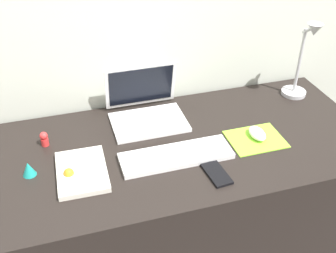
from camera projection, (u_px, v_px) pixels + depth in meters
back_wall at (148, 80)px, 1.83m from camera, size 2.76×0.05×1.65m
desk at (173, 213)px, 1.79m from camera, size 1.56×0.68×0.74m
laptop at (145, 106)px, 1.71m from camera, size 0.30×0.26×0.21m
keyboard at (176, 156)px, 1.51m from camera, size 0.41×0.13×0.02m
mousepad at (256, 139)px, 1.60m from camera, size 0.21×0.17×0.00m
mouse at (257, 133)px, 1.60m from camera, size 0.06×0.10×0.03m
cell_phone at (217, 174)px, 1.43m from camera, size 0.08×0.13×0.01m
desk_lamp at (303, 63)px, 1.78m from camera, size 0.11×0.14×0.35m
notebook_pad at (82, 172)px, 1.43m from camera, size 0.18×0.24×0.02m
toy_figurine_red at (44, 139)px, 1.56m from camera, size 0.03×0.03×0.06m
toy_figurine_orange at (69, 174)px, 1.41m from camera, size 0.04×0.04×0.04m
toy_figurine_teal at (29, 169)px, 1.42m from camera, size 0.05×0.05×0.05m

